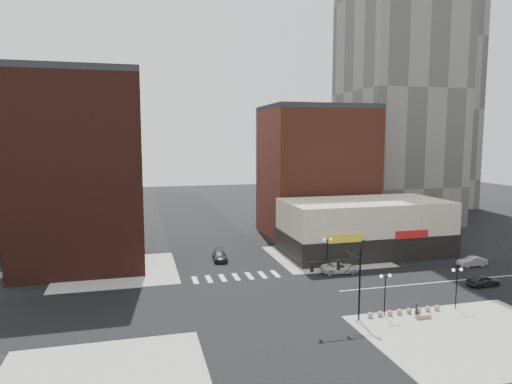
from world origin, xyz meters
name	(u,v)px	position (x,y,z in m)	size (l,w,h in m)	color
ground	(253,299)	(0.00, 0.00, 0.00)	(240.00, 240.00, 0.00)	black
road_ew	(253,299)	(0.00, 0.00, 0.01)	(200.00, 14.00, 0.02)	black
road_ns	(253,299)	(0.00, 0.00, 0.01)	(14.00, 200.00, 0.02)	black
sidewalk_nw	(117,271)	(-14.50, 14.50, 0.06)	(15.00, 15.00, 0.12)	gray
sidewalk_ne	(325,256)	(14.50, 14.50, 0.06)	(15.00, 15.00, 0.12)	gray
sidewalk_se	(472,337)	(16.00, -14.00, 0.06)	(18.00, 14.00, 0.12)	gray
building_nw	(80,174)	(-19.00, 18.50, 12.50)	(16.00, 15.00, 25.00)	#3B1912
building_nw_low	(7,209)	(-32.00, 34.00, 6.00)	(20.00, 18.00, 12.00)	#3B1912
building_ne_midrise	(316,173)	(19.00, 29.50, 11.00)	(18.00, 15.00, 22.00)	maroon
tower_far	(432,41)	(60.00, 56.00, 41.00)	(18.00, 18.00, 82.00)	#47443F
building_ne_row	(364,231)	(21.00, 15.00, 3.30)	(24.20, 12.20, 8.00)	beige
traffic_signal	(349,270)	(7.24, -7.83, 4.96)	(5.59, 3.09, 7.77)	black
street_lamp_se_a	(385,284)	(11.00, -8.00, 3.29)	(1.22, 0.32, 4.16)	black
street_lamp_se_b	(457,278)	(19.00, -8.00, 3.29)	(1.22, 0.32, 4.16)	black
street_lamp_ne	(327,246)	(12.00, 8.00, 3.29)	(1.22, 0.32, 4.16)	black
bollard_row	(404,311)	(13.17, -8.00, 0.40)	(7.90, 0.55, 0.55)	gray
white_suv	(340,268)	(13.14, 6.50, 0.67)	(2.23, 4.84, 1.34)	silver
dark_sedan_east	(483,281)	(27.07, -2.53, 0.66)	(1.56, 3.89, 1.32)	black
silver_sedan	(472,262)	(31.65, 4.82, 0.66)	(1.39, 4.00, 1.32)	gray
dark_sedan_north	(220,256)	(-0.70, 16.28, 0.68)	(1.91, 4.69, 1.36)	black
pedestrian	(416,310)	(13.79, -9.07, 0.87)	(0.55, 0.36, 1.50)	#28262B
stone_bench	(423,316)	(14.32, -9.43, 0.32)	(1.64, 0.53, 0.38)	gray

